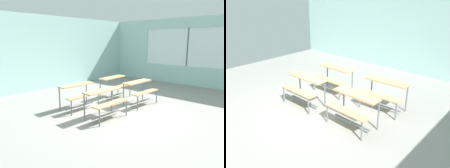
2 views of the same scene
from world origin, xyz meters
The scene contains 7 objects.
ground centered at (0.00, 0.00, -0.03)m, with size 10.00×9.00×0.05m, color gray.
wall_back centered at (0.00, 4.50, 1.50)m, with size 10.00×0.12×3.00m, color #A8D1CC.
wall_right centered at (5.00, -0.13, 1.45)m, with size 0.12×9.00×3.00m.
desk_bench_r0c0 centered at (-0.57, 0.26, 0.56)m, with size 1.11×0.61×0.74m.
desk_bench_r0c1 centered at (1.02, 0.27, 0.56)m, with size 1.12×0.64×0.74m.
desk_bench_r1c0 centered at (-0.56, 1.35, 0.56)m, with size 1.11×0.60×0.74m.
desk_bench_r1c1 centered at (1.10, 1.39, 0.56)m, with size 1.12×0.64×0.74m.
Camera 1 is at (-4.35, -3.41, 2.01)m, focal length 33.83 mm.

